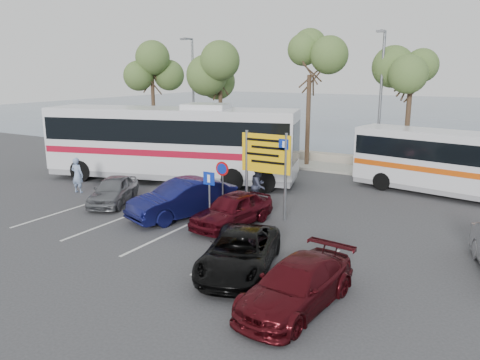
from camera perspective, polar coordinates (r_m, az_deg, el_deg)
The scene contains 23 objects.
ground at distance 17.69m, azimuth -4.57°, elevation -6.71°, with size 120.00×120.00×0.00m, color #343437.
kerb_strip at distance 29.84m, azimuth 10.78°, elevation 1.51°, with size 44.00×2.40×0.15m, color #9A988C.
seawall at distance 31.66m, azimuth 12.00°, elevation 2.54°, with size 48.00×0.80×0.60m, color #A29682.
sea at distance 74.52m, azimuth 22.70°, elevation 7.60°, with size 140.00×140.00×0.00m, color #405366.
tree_far_left at distance 36.29m, azimuth -10.71°, elevation 13.51°, with size 3.20×3.20×7.60m.
tree_left at distance 32.72m, azimuth -2.44°, elevation 13.20°, with size 3.20×3.20×7.20m.
tree_mid at distance 29.77m, azimuth 8.53°, elevation 14.32°, with size 3.20×3.20×8.00m.
tree_right at distance 28.11m, azimuth 20.23°, elevation 12.75°, with size 3.20×3.20×7.40m.
street_lamp_left at distance 33.47m, azimuth -5.81°, elevation 10.74°, with size 0.45×1.15×8.01m.
street_lamp_right at distance 27.98m, azimuth 16.73°, elevation 9.78°, with size 0.45×1.15×8.01m.
direction_sign at distance 19.21m, azimuth 3.18°, elevation 2.44°, with size 2.20×0.12×3.60m.
sign_no_stop at distance 19.47m, azimuth -2.16°, elevation 0.03°, with size 0.60×0.08×2.35m.
sign_parking at distance 17.98m, azimuth -3.76°, elevation -1.45°, with size 0.50×0.07×2.25m.
lane_markings at distance 17.59m, azimuth -9.52°, elevation -6.96°, with size 12.02×4.20×0.01m, color silver, non-canonical shape.
coach_bus_left at distance 26.04m, azimuth -8.40°, elevation 4.20°, with size 14.07×6.58×4.30m.
coach_bus_right at distance 24.62m, azimuth 26.13°, elevation 1.43°, with size 11.01×4.25×3.36m.
car_silver_a at distance 22.32m, azimuth -15.17°, elevation -1.21°, with size 1.49×3.70×1.26m, color slate.
car_blue at distance 19.73m, azimuth -6.95°, elevation -2.28°, with size 1.64×4.70×1.55m, color #0F1146.
car_maroon at distance 12.46m, azimuth 6.93°, elevation -12.60°, with size 1.71×4.21×1.22m, color #450B10.
car_red at distance 18.46m, azimuth -0.96°, elevation -3.61°, with size 1.58×3.94×1.34m, color #440912.
suv_black at distance 14.42m, azimuth -0.06°, elevation -8.81°, with size 2.02×4.37×1.22m, color black.
pedestrian_near at distance 24.81m, azimuth -19.22°, elevation 0.57°, with size 0.65×0.43×1.79m, color #889FC6.
pedestrian_far at distance 21.12m, azimuth 2.30°, elevation -0.70°, with size 0.91×0.71×1.87m, color #303549.
Camera 1 is at (9.47, -13.67, 6.02)m, focal length 35.00 mm.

